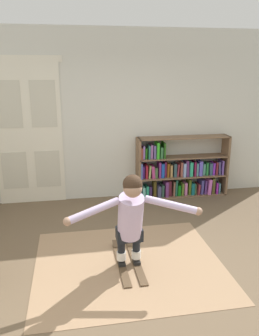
{
  "coord_description": "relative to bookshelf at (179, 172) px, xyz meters",
  "views": [
    {
      "loc": [
        -0.8,
        -3.2,
        2.25
      ],
      "look_at": [
        -0.1,
        0.8,
        1.05
      ],
      "focal_mm": 36.13,
      "sensor_mm": 36.0,
      "label": 1
    }
  ],
  "objects": [
    {
      "name": "rug",
      "position": [
        -1.28,
        -2.09,
        -0.45
      ],
      "size": [
        2.21,
        1.91,
        0.01
      ],
      "primitive_type": "cube",
      "color": "#9E7C5C",
      "rests_on": "ground"
    },
    {
      "name": "skis_pair",
      "position": [
        -1.28,
        -2.06,
        -0.43
      ],
      "size": [
        0.28,
        0.96,
        0.07
      ],
      "color": "brown",
      "rests_on": "rug"
    },
    {
      "name": "back_wall",
      "position": [
        -1.09,
        0.21,
        1.0
      ],
      "size": [
        6.0,
        0.1,
        2.9
      ],
      "primitive_type": "cube",
      "color": "beige",
      "rests_on": "ground"
    },
    {
      "name": "double_door",
      "position": [
        -2.58,
        0.15,
        0.78
      ],
      "size": [
        1.22,
        0.05,
        2.45
      ],
      "color": "silver",
      "rests_on": "ground"
    },
    {
      "name": "ground_plane",
      "position": [
        -1.09,
        -2.39,
        -0.45
      ],
      "size": [
        7.2,
        7.2,
        0.0
      ],
      "primitive_type": "plane",
      "color": "brown"
    },
    {
      "name": "person_skier",
      "position": [
        -1.28,
        -2.22,
        0.24
      ],
      "size": [
        1.46,
        0.52,
        1.12
      ],
      "color": "white",
      "rests_on": "skis_pair"
    },
    {
      "name": "bookshelf",
      "position": [
        0.0,
        0.0,
        0.0
      ],
      "size": [
        1.67,
        0.3,
        1.1
      ],
      "color": "brown",
      "rests_on": "ground"
    }
  ]
}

